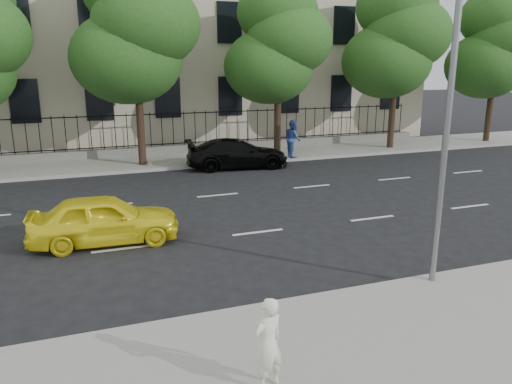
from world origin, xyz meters
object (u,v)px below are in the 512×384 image
Objects in this scene: black_sedan at (237,153)px; woman_near at (268,343)px; street_light at (437,55)px; yellow_taxi at (104,219)px.

woman_near is (-4.68, -16.10, 0.20)m from black_sedan.
street_light is at bearing -171.83° from black_sedan.
woman_near is at bearing 170.84° from black_sedan.
street_light reaches higher than black_sedan.
woman_near reaches higher than yellow_taxi.
street_light is 5.40× the size of woman_near.
street_light is 9.54m from yellow_taxi.
black_sedan is (-0.26, 13.27, -4.45)m from street_light.
street_light is 1.96× the size of yellow_taxi.
street_light is 7.11m from woman_near.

